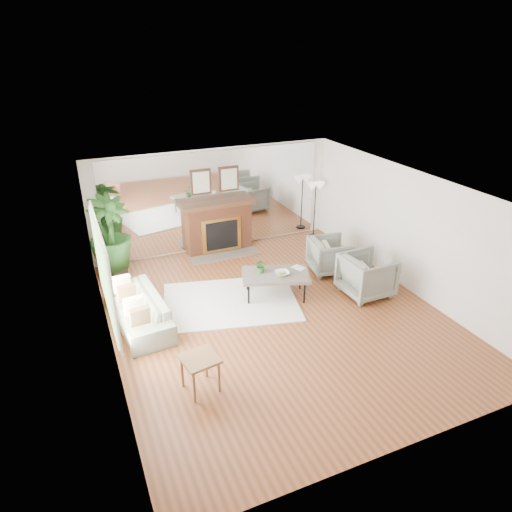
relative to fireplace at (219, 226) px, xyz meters
name	(u,v)px	position (x,y,z in m)	size (l,w,h in m)	color
ground	(276,315)	(0.00, -3.26, -0.66)	(7.00, 7.00, 0.00)	brown
wall_left	(105,288)	(-2.99, -3.26, 0.59)	(0.02, 7.00, 2.50)	white
wall_right	(409,231)	(2.99, -3.26, 0.59)	(0.02, 7.00, 2.50)	white
wall_back	(215,200)	(0.00, 0.23, 0.59)	(6.00, 0.02, 2.50)	white
mirror_panel	(215,200)	(0.00, 0.21, 0.59)	(5.40, 0.04, 2.40)	silver
window_panel	(103,272)	(-2.96, -2.86, 0.69)	(0.04, 2.40, 1.50)	#B2E09E
fireplace	(219,226)	(0.00, 0.00, 0.00)	(1.85, 0.83, 2.05)	brown
area_rug	(230,302)	(-0.64, -2.48, -0.65)	(2.64, 1.88, 0.03)	silver
coffee_table	(275,275)	(0.29, -2.63, -0.17)	(1.52, 1.18, 0.53)	#5F564B
sofa	(138,310)	(-2.45, -2.51, -0.36)	(2.03, 0.80, 0.59)	slate
armchair_back	(330,255)	(1.91, -2.07, -0.27)	(0.84, 0.86, 0.78)	gray
armchair_front	(367,275)	(2.05, -3.26, -0.23)	(0.93, 0.95, 0.87)	gray
side_table	(200,363)	(-1.92, -4.67, -0.17)	(0.59, 0.59, 0.58)	olive
potted_ficus	(110,236)	(-2.60, -0.48, 0.34)	(1.16, 1.16, 1.88)	black
floor_lamp	(316,191)	(2.59, -0.16, 0.61)	(0.48, 0.27, 1.48)	black
tabletop_plant	(261,266)	(0.05, -2.45, 0.02)	(0.26, 0.23, 0.29)	#28561F
fruit_bowl	(282,273)	(0.38, -2.73, -0.09)	(0.28, 0.28, 0.07)	olive
book	(296,269)	(0.74, -2.64, -0.12)	(0.19, 0.26, 0.02)	olive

